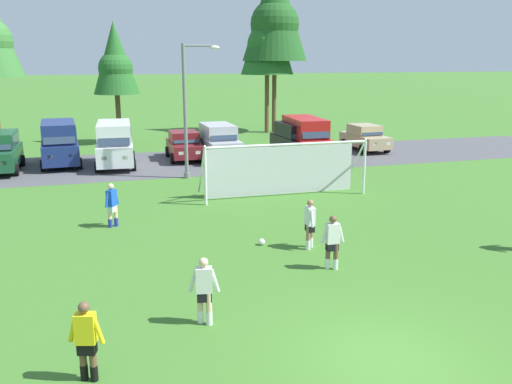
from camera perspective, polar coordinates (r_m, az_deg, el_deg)
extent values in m
plane|color=#3D7028|center=(25.12, -3.32, 0.03)|extent=(400.00, 400.00, 0.00)
cube|color=#4C4C51|center=(32.64, -6.40, 3.22)|extent=(52.00, 8.40, 0.01)
sphere|color=white|center=(17.96, 0.61, -5.31)|extent=(0.22, 0.22, 0.22)
sphere|color=black|center=(17.96, 0.61, -5.30)|extent=(0.08, 0.08, 0.08)
sphere|color=red|center=(17.98, 0.80, -5.30)|extent=(0.07, 0.07, 0.07)
cylinder|color=white|center=(24.92, 11.42, 2.54)|extent=(0.12, 0.12, 2.44)
cylinder|color=white|center=(22.62, -5.40, 1.60)|extent=(0.12, 0.12, 2.44)
cylinder|color=white|center=(23.30, 3.46, 5.05)|extent=(7.32, 0.21, 0.12)
cylinder|color=white|center=(25.69, 10.53, 3.19)|extent=(0.11, 1.94, 2.46)
cylinder|color=white|center=(23.47, -5.79, 2.35)|extent=(0.11, 1.94, 2.46)
cube|color=silver|center=(24.47, 2.66, 2.30)|extent=(6.95, 0.12, 2.20)
cylinder|color=brown|center=(11.30, -17.87, -16.71)|extent=(0.14, 0.14, 0.80)
cylinder|color=brown|center=(11.22, -16.90, -16.88)|extent=(0.14, 0.14, 0.80)
cylinder|color=black|center=(11.42, -17.77, -17.75)|extent=(0.15, 0.15, 0.32)
cylinder|color=black|center=(11.34, -16.81, -17.93)|extent=(0.15, 0.15, 0.32)
cube|color=black|center=(11.10, -17.51, -15.37)|extent=(0.39, 0.31, 0.28)
cube|color=yellow|center=(10.93, -17.66, -13.63)|extent=(0.43, 0.34, 0.60)
sphere|color=brown|center=(10.74, -17.83, -11.59)|extent=(0.22, 0.22, 0.22)
cylinder|color=yellow|center=(11.05, -18.86, -13.54)|extent=(0.25, 0.15, 0.55)
cylinder|color=yellow|center=(10.83, -16.42, -13.91)|extent=(0.25, 0.15, 0.55)
cylinder|color=#936B4C|center=(17.55, 5.56, -4.85)|extent=(0.14, 0.14, 0.80)
cylinder|color=#936B4C|center=(17.79, 5.85, -4.60)|extent=(0.14, 0.14, 0.80)
cylinder|color=white|center=(17.63, 5.54, -5.59)|extent=(0.15, 0.15, 0.32)
cylinder|color=white|center=(17.87, 5.83, -5.32)|extent=(0.15, 0.15, 0.32)
cube|color=black|center=(17.57, 5.73, -3.73)|extent=(0.23, 0.34, 0.28)
cube|color=white|center=(17.46, 5.76, -2.55)|extent=(0.25, 0.39, 0.60)
sphere|color=#936B4C|center=(17.34, 5.80, -1.18)|extent=(0.22, 0.22, 0.22)
cylinder|color=white|center=(17.23, 5.96, -2.85)|extent=(0.10, 0.23, 0.55)
cylinder|color=white|center=(17.70, 5.56, -2.38)|extent=(0.10, 0.23, 0.55)
cylinder|color=beige|center=(12.90, -5.93, -12.05)|extent=(0.14, 0.14, 0.80)
cylinder|color=beige|center=(12.80, -5.01, -12.24)|extent=(0.14, 0.14, 0.80)
cylinder|color=white|center=(13.01, -5.91, -13.00)|extent=(0.15, 0.15, 0.32)
cylinder|color=white|center=(12.91, -4.99, -13.20)|extent=(0.15, 0.15, 0.32)
cube|color=black|center=(12.71, -5.51, -10.85)|extent=(0.37, 0.27, 0.28)
cube|color=silver|center=(12.56, -5.55, -9.28)|extent=(0.42, 0.30, 0.60)
sphere|color=beige|center=(12.39, -5.60, -7.45)|extent=(0.22, 0.22, 0.22)
cylinder|color=silver|center=(12.60, -6.70, -9.32)|extent=(0.24, 0.13, 0.55)
cylinder|color=silver|center=(12.53, -4.39, -9.40)|extent=(0.24, 0.13, 0.55)
cylinder|color=brown|center=(16.07, 7.63, -6.72)|extent=(0.14, 0.14, 0.80)
cylinder|color=brown|center=(16.05, 8.46, -6.77)|extent=(0.14, 0.14, 0.80)
cylinder|color=white|center=(16.15, 7.60, -7.51)|extent=(0.15, 0.15, 0.32)
cylinder|color=white|center=(16.14, 8.43, -7.57)|extent=(0.15, 0.15, 0.32)
cube|color=black|center=(15.95, 8.08, -5.67)|extent=(0.34, 0.23, 0.28)
cube|color=silver|center=(15.83, 8.13, -4.37)|extent=(0.39, 0.25, 0.60)
sphere|color=brown|center=(15.70, 8.19, -2.88)|extent=(0.22, 0.22, 0.22)
cylinder|color=silver|center=(15.76, 7.24, -4.49)|extent=(0.23, 0.10, 0.55)
cylinder|color=silver|center=(15.90, 9.01, -4.39)|extent=(0.23, 0.10, 0.55)
cylinder|color=beige|center=(20.53, -14.67, -2.45)|extent=(0.14, 0.14, 0.80)
cylinder|color=beige|center=(20.44, -15.27, -2.56)|extent=(0.14, 0.14, 0.80)
cylinder|color=#232D99|center=(20.60, -14.63, -3.09)|extent=(0.15, 0.15, 0.32)
cylinder|color=#232D99|center=(20.50, -15.22, -3.21)|extent=(0.15, 0.15, 0.32)
cube|color=silver|center=(20.40, -15.02, -1.64)|extent=(0.37, 0.40, 0.28)
cube|color=blue|center=(20.30, -15.09, -0.61)|extent=(0.41, 0.45, 0.60)
sphere|color=beige|center=(20.20, -15.17, 0.57)|extent=(0.22, 0.22, 0.22)
cylinder|color=blue|center=(20.49, -14.62, -0.51)|extent=(0.20, 0.24, 0.55)
cylinder|color=blue|center=(20.13, -15.56, -0.83)|extent=(0.20, 0.24, 0.55)
cube|color=#194C2D|center=(32.58, -25.58, 3.38)|extent=(1.93, 4.61, 1.00)
cube|color=#28384C|center=(32.51, -24.16, 5.15)|extent=(0.06, 2.55, 0.59)
cube|color=white|center=(30.29, -25.24, 2.80)|extent=(0.28, 0.08, 0.20)
cube|color=#B21414|center=(34.71, -24.19, 4.17)|extent=(0.28, 0.08, 0.20)
cylinder|color=black|center=(31.14, -24.14, 2.15)|extent=(0.24, 0.64, 0.64)
cylinder|color=black|center=(33.92, -23.56, 3.09)|extent=(0.24, 0.64, 0.64)
cube|color=navy|center=(33.20, -20.08, 4.16)|extent=(2.30, 4.93, 1.10)
cube|color=navy|center=(33.24, -20.24, 6.08)|extent=(2.09, 4.22, 1.10)
cube|color=#28384C|center=(31.29, -20.21, 5.60)|extent=(1.69, 0.58, 0.91)
cube|color=#28384C|center=(33.26, -18.67, 6.21)|extent=(0.29, 3.48, 0.77)
cube|color=white|center=(30.87, -19.04, 3.65)|extent=(0.28, 0.10, 0.20)
cube|color=white|center=(30.87, -21.03, 3.49)|extent=(0.28, 0.10, 0.20)
cube|color=#B21414|center=(35.53, -19.26, 4.90)|extent=(0.28, 0.10, 0.20)
cube|color=#B21414|center=(35.53, -21.00, 4.76)|extent=(0.28, 0.10, 0.20)
cylinder|color=black|center=(31.84, -18.21, 2.91)|extent=(0.28, 0.66, 0.64)
cylinder|color=black|center=(31.84, -21.72, 2.62)|extent=(0.28, 0.66, 0.64)
cylinder|color=black|center=(34.77, -18.42, 3.78)|extent=(0.28, 0.66, 0.64)
cylinder|color=black|center=(34.77, -21.65, 3.51)|extent=(0.28, 0.66, 0.64)
cube|color=silver|center=(31.87, -14.72, 4.17)|extent=(2.16, 4.88, 1.10)
cube|color=silver|center=(31.91, -14.84, 6.18)|extent=(1.97, 4.17, 1.10)
cube|color=#28384C|center=(29.96, -14.88, 5.66)|extent=(1.68, 0.53, 0.91)
cube|color=#28384C|center=(31.91, -13.20, 6.27)|extent=(0.19, 3.48, 0.77)
cube|color=white|center=(29.53, -13.73, 3.58)|extent=(0.28, 0.09, 0.20)
cube|color=white|center=(29.55, -15.82, 3.46)|extent=(0.28, 0.09, 0.20)
cube|color=#B21414|center=(34.19, -13.78, 4.95)|extent=(0.28, 0.09, 0.20)
cube|color=#B21414|center=(34.21, -15.59, 4.85)|extent=(0.28, 0.09, 0.20)
cylinder|color=black|center=(30.50, -12.85, 2.81)|extent=(0.27, 0.65, 0.64)
cylinder|color=black|center=(30.54, -16.52, 2.59)|extent=(0.27, 0.65, 0.64)
cylinder|color=black|center=(33.43, -12.96, 3.76)|extent=(0.27, 0.65, 0.64)
cylinder|color=black|center=(33.46, -16.32, 3.56)|extent=(0.27, 0.65, 0.64)
cube|color=maroon|center=(33.40, -7.60, 4.65)|extent=(1.84, 4.22, 0.76)
cube|color=maroon|center=(33.44, -7.68, 5.87)|extent=(1.68, 2.12, 0.64)
cube|color=#28384C|center=(32.49, -7.43, 5.61)|extent=(1.53, 0.33, 0.55)
cube|color=#28384C|center=(33.56, -6.26, 5.94)|extent=(0.06, 1.79, 0.45)
cube|color=white|center=(31.45, -6.18, 4.21)|extent=(0.28, 0.08, 0.20)
cube|color=white|center=(31.31, -7.97, 4.11)|extent=(0.28, 0.08, 0.20)
cube|color=#B21414|center=(35.48, -7.28, 5.28)|extent=(0.28, 0.08, 0.20)
cube|color=#B21414|center=(35.35, -8.88, 5.20)|extent=(0.28, 0.08, 0.20)
cylinder|color=black|center=(32.33, -5.67, 3.71)|extent=(0.25, 0.64, 0.64)
cylinder|color=black|center=(32.08, -8.84, 3.53)|extent=(0.25, 0.64, 0.64)
cylinder|color=black|center=(34.86, -6.42, 4.44)|extent=(0.25, 0.64, 0.64)
cylinder|color=black|center=(34.63, -9.37, 4.27)|extent=(0.25, 0.64, 0.64)
cube|color=#B2B2BC|center=(33.08, -3.97, 4.86)|extent=(2.02, 4.65, 1.00)
cube|color=#B2B2BC|center=(33.14, -4.08, 6.48)|extent=(1.83, 3.05, 0.84)
cube|color=#28384C|center=(31.78, -3.47, 6.13)|extent=(1.62, 0.42, 0.71)
cube|color=#28384C|center=(33.36, -2.60, 6.55)|extent=(0.11, 2.55, 0.59)
cube|color=white|center=(31.04, -2.03, 4.37)|extent=(0.28, 0.09, 0.20)
cube|color=white|center=(30.78, -3.91, 4.27)|extent=(0.28, 0.09, 0.20)
cube|color=#B21414|center=(35.37, -4.02, 5.53)|extent=(0.28, 0.09, 0.20)
cube|color=#B21414|center=(35.14, -5.68, 5.44)|extent=(0.28, 0.09, 0.20)
cylinder|color=black|center=(32.04, -1.69, 3.68)|extent=(0.26, 0.65, 0.64)
cylinder|color=black|center=(31.58, -5.01, 3.48)|extent=(0.26, 0.65, 0.64)
cylinder|color=black|center=(34.76, -2.99, 4.48)|extent=(0.26, 0.65, 0.64)
cylinder|color=black|center=(34.33, -6.07, 4.30)|extent=(0.26, 0.65, 0.64)
cube|color=black|center=(33.71, 4.31, 5.02)|extent=(2.06, 4.67, 1.00)
cube|color=black|center=(33.77, 4.20, 6.62)|extent=(1.85, 3.06, 0.84)
cube|color=#28384C|center=(32.47, 5.16, 6.27)|extent=(1.63, 0.44, 0.71)
cube|color=#28384C|center=(34.11, 5.59, 6.66)|extent=(0.13, 2.55, 0.59)
cube|color=white|center=(31.87, 6.73, 4.54)|extent=(0.28, 0.09, 0.20)
cube|color=white|center=(31.45, 5.00, 4.45)|extent=(0.28, 0.09, 0.20)
cube|color=#B21414|center=(35.97, 3.70, 5.68)|extent=(0.28, 0.09, 0.20)
cube|color=#B21414|center=(35.60, 2.13, 5.61)|extent=(0.28, 0.09, 0.20)
cylinder|color=black|center=(32.89, 6.77, 3.85)|extent=(0.26, 0.65, 0.64)
cylinder|color=black|center=(32.14, 3.69, 3.69)|extent=(0.26, 0.65, 0.64)
cylinder|color=black|center=(35.45, 4.84, 4.63)|extent=(0.26, 0.65, 0.64)
cylinder|color=black|center=(34.76, 1.94, 4.49)|extent=(0.26, 0.65, 0.64)
cube|color=red|center=(33.49, 5.27, 5.03)|extent=(2.20, 4.89, 1.10)
cube|color=red|center=(33.53, 5.21, 6.94)|extent=(2.00, 4.18, 1.10)
cube|color=#28384C|center=(31.68, 6.33, 6.47)|extent=(1.69, 0.54, 0.91)
cube|color=#28384C|center=(33.83, 6.68, 6.96)|extent=(0.21, 3.48, 0.77)
cube|color=white|center=(31.47, 7.57, 4.48)|extent=(0.28, 0.09, 0.20)
cube|color=white|center=(31.11, 5.71, 4.43)|extent=(0.28, 0.09, 0.20)
cube|color=#B21414|center=(35.87, 4.90, 5.71)|extent=(0.28, 0.09, 0.20)
cube|color=#B21414|center=(35.55, 3.24, 5.67)|extent=(0.28, 0.09, 0.20)
cylinder|color=black|center=(32.53, 7.72, 3.71)|extent=(0.27, 0.65, 0.64)
cylinder|color=black|center=(31.89, 4.42, 3.59)|extent=(0.27, 0.65, 0.64)
cylinder|color=black|center=(35.28, 6.00, 4.56)|extent=(0.27, 0.65, 0.64)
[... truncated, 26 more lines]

